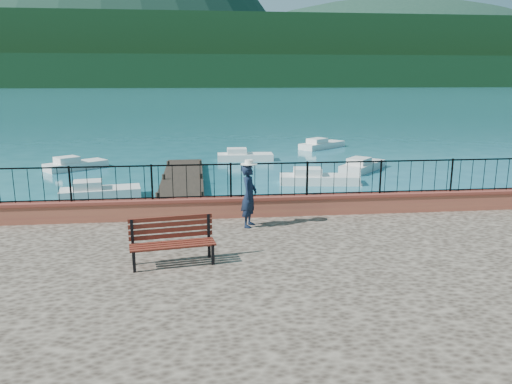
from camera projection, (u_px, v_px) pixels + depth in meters
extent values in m
plane|color=#19596B|center=(257.00, 313.00, 11.07)|extent=(2000.00, 2000.00, 0.00)
cube|color=#A5573B|center=(242.00, 207.00, 14.32)|extent=(28.00, 0.46, 0.58)
cube|color=black|center=(241.00, 181.00, 14.15)|extent=(27.00, 0.05, 0.95)
cube|color=#2D231C|center=(181.00, 191.00, 22.43)|extent=(2.00, 16.00, 0.30)
cube|color=black|center=(198.00, 72.00, 299.57)|extent=(900.00, 60.00, 18.00)
cube|color=black|center=(197.00, 54.00, 354.78)|extent=(900.00, 120.00, 44.00)
ellipsoid|color=#142D23|center=(388.00, 83.00, 578.30)|extent=(448.00, 384.00, 180.00)
cube|color=black|center=(173.00, 255.00, 10.61)|extent=(1.86, 0.82, 0.45)
cube|color=maroon|center=(171.00, 229.00, 10.75)|extent=(1.78, 0.35, 0.55)
imported|color=black|center=(249.00, 196.00, 13.23)|extent=(0.60, 0.72, 1.69)
cylinder|color=white|center=(249.00, 162.00, 13.03)|extent=(0.44, 0.44, 0.12)
cube|color=silver|center=(100.00, 189.00, 21.70)|extent=(3.54, 1.82, 0.80)
cube|color=silver|center=(319.00, 176.00, 24.60)|extent=(4.00, 1.83, 0.80)
cube|color=silver|center=(363.00, 163.00, 28.22)|extent=(3.40, 3.65, 0.80)
cube|color=silver|center=(76.00, 162.00, 28.52)|extent=(3.46, 3.11, 0.80)
cube|color=white|center=(245.00, 154.00, 31.64)|extent=(3.53, 1.42, 0.80)
cube|color=silver|center=(322.00, 143.00, 37.23)|extent=(3.94, 3.47, 0.80)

